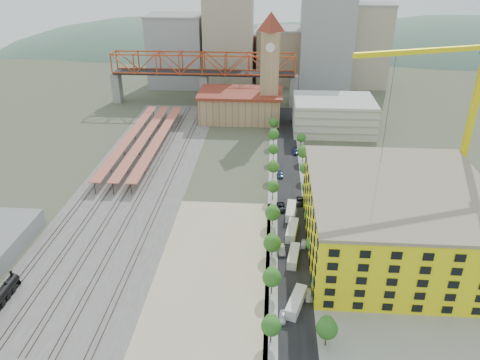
# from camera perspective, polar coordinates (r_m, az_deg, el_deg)

# --- Properties ---
(ground) EXTENTS (400.00, 400.00, 0.00)m
(ground) POSITION_cam_1_polar(r_m,az_deg,el_deg) (144.98, -0.18, -3.23)
(ground) COLOR #474C38
(ground) RESTS_ON ground
(ballast_strip) EXTENTS (36.00, 165.00, 0.06)m
(ballast_strip) POSITION_cam_1_polar(r_m,az_deg,el_deg) (166.34, -12.21, 0.26)
(ballast_strip) COLOR #605E59
(ballast_strip) RESTS_ON ground
(dirt_lot) EXTENTS (28.00, 67.00, 0.06)m
(dirt_lot) POSITION_cam_1_polar(r_m,az_deg,el_deg) (119.13, -3.24, -10.68)
(dirt_lot) COLOR tan
(dirt_lot) RESTS_ON ground
(street_asphalt) EXTENTS (12.00, 170.00, 0.06)m
(street_asphalt) POSITION_cam_1_polar(r_m,az_deg,el_deg) (158.02, 6.01, -0.71)
(street_asphalt) COLOR black
(street_asphalt) RESTS_ON ground
(sidewalk_west) EXTENTS (3.00, 170.00, 0.04)m
(sidewalk_west) POSITION_cam_1_polar(r_m,az_deg,el_deg) (157.88, 4.01, -0.65)
(sidewalk_west) COLOR gray
(sidewalk_west) RESTS_ON ground
(sidewalk_east) EXTENTS (3.00, 170.00, 0.04)m
(sidewalk_east) POSITION_cam_1_polar(r_m,az_deg,el_deg) (158.35, 8.00, -0.77)
(sidewalk_east) COLOR gray
(sidewalk_east) RESTS_ON ground
(construction_pad) EXTENTS (50.00, 90.00, 0.06)m
(construction_pad) POSITION_cam_1_polar(r_m,az_deg,el_deg) (132.67, 19.13, -8.00)
(construction_pad) COLOR gray
(construction_pad) RESTS_ON ground
(rail_tracks) EXTENTS (26.56, 160.00, 0.18)m
(rail_tracks) POSITION_cam_1_polar(r_m,az_deg,el_deg) (166.78, -12.80, 0.32)
(rail_tracks) COLOR #382B23
(rail_tracks) RESTS_ON ground
(platform_canopies) EXTENTS (16.00, 80.00, 4.12)m
(platform_canopies) POSITION_cam_1_polar(r_m,az_deg,el_deg) (190.28, -11.64, 5.05)
(platform_canopies) COLOR #BE5849
(platform_canopies) RESTS_ON ground
(station_hall) EXTENTS (38.00, 24.00, 13.10)m
(station_hall) POSITION_cam_1_polar(r_m,az_deg,el_deg) (217.99, 0.06, 9.12)
(station_hall) COLOR tan
(station_hall) RESTS_ON ground
(clock_tower) EXTENTS (12.00, 12.00, 52.00)m
(clock_tower) POSITION_cam_1_polar(r_m,az_deg,el_deg) (210.00, 3.68, 14.60)
(clock_tower) COLOR tan
(clock_tower) RESTS_ON ground
(parking_garage) EXTENTS (34.00, 26.00, 14.00)m
(parking_garage) POSITION_cam_1_polar(r_m,az_deg,el_deg) (207.76, 11.29, 7.80)
(parking_garage) COLOR silver
(parking_garage) RESTS_ON ground
(truss_bridge) EXTENTS (94.00, 9.60, 25.60)m
(truss_bridge) POSITION_cam_1_polar(r_m,az_deg,el_deg) (238.98, -4.48, 13.63)
(truss_bridge) COLOR gray
(truss_bridge) RESTS_ON ground
(construction_building) EXTENTS (44.60, 50.60, 18.80)m
(construction_building) POSITION_cam_1_polar(r_m,az_deg,el_deg) (127.01, 18.45, -4.51)
(construction_building) COLOR yellow
(construction_building) RESTS_ON ground
(street_trees) EXTENTS (15.40, 124.40, 8.00)m
(street_trees) POSITION_cam_1_polar(r_m,az_deg,el_deg) (149.21, 6.10, -2.47)
(street_trees) COLOR #27601C
(street_trees) RESTS_ON ground
(skyline) EXTENTS (133.00, 46.00, 60.00)m
(skyline) POSITION_cam_1_polar(r_m,az_deg,el_deg) (272.28, 3.68, 16.10)
(skyline) COLOR #9EA0A3
(skyline) RESTS_ON ground
(distant_hills) EXTENTS (647.00, 264.00, 227.00)m
(distant_hills) POSITION_cam_1_polar(r_m,az_deg,el_deg) (415.79, 8.70, 4.87)
(distant_hills) COLOR #4C6B59
(distant_hills) RESTS_ON ground
(tower_crane) EXTENTS (50.54, 20.23, 56.79)m
(tower_crane) POSITION_cam_1_polar(r_m,az_deg,el_deg) (143.48, 25.79, 8.99)
(tower_crane) COLOR yellow
(tower_crane) RESTS_ON ground
(site_trailer_a) EXTENTS (5.42, 10.15, 2.69)m
(site_trailer_a) POSITION_cam_1_polar(r_m,az_deg,el_deg) (108.01, 6.84, -14.57)
(site_trailer_a) COLOR silver
(site_trailer_a) RESTS_ON ground
(site_trailer_b) EXTENTS (3.68, 9.35, 2.49)m
(site_trailer_b) POSITION_cam_1_polar(r_m,az_deg,el_deg) (121.73, 6.53, -9.21)
(site_trailer_b) COLOR silver
(site_trailer_b) RESTS_ON ground
(site_trailer_c) EXTENTS (4.06, 10.13, 2.70)m
(site_trailer_c) POSITION_cam_1_polar(r_m,az_deg,el_deg) (131.54, 6.36, -6.13)
(site_trailer_c) COLOR silver
(site_trailer_c) RESTS_ON ground
(site_trailer_d) EXTENTS (3.51, 10.04, 2.69)m
(site_trailer_d) POSITION_cam_1_polar(r_m,az_deg,el_deg) (140.64, 6.23, -3.79)
(site_trailer_d) COLOR silver
(site_trailer_d) RESTS_ON ground
(car_0) EXTENTS (2.04, 4.21, 1.38)m
(car_0) POSITION_cam_1_polar(r_m,az_deg,el_deg) (105.13, 5.22, -16.33)
(car_0) COLOR silver
(car_0) RESTS_ON ground
(car_1) EXTENTS (2.09, 4.96, 1.59)m
(car_1) POSITION_cam_1_polar(r_m,az_deg,el_deg) (124.53, 5.07, -8.46)
(car_1) COLOR #A1A1A6
(car_1) RESTS_ON ground
(car_2) EXTENTS (2.71, 5.62, 1.54)m
(car_2) POSITION_cam_1_polar(r_m,az_deg,el_deg) (143.51, 4.98, -3.33)
(car_2) COLOR black
(car_2) RESTS_ON ground
(car_3) EXTENTS (2.17, 5.01, 1.44)m
(car_3) POSITION_cam_1_polar(r_m,az_deg,el_deg) (163.92, 4.91, 0.67)
(car_3) COLOR navy
(car_3) RESTS_ON ground
(car_4) EXTENTS (1.83, 4.27, 1.44)m
(car_4) POSITION_cam_1_polar(r_m,az_deg,el_deg) (111.11, 8.35, -13.73)
(car_4) COLOR white
(car_4) RESTS_ON ground
(car_5) EXTENTS (2.00, 4.14, 1.31)m
(car_5) POSITION_cam_1_polar(r_m,az_deg,el_deg) (127.51, 7.78, -7.77)
(car_5) COLOR #99999E
(car_5) RESTS_ON ground
(car_6) EXTENTS (3.04, 5.49, 1.46)m
(car_6) POSITION_cam_1_polar(r_m,az_deg,el_deg) (147.54, 7.30, -2.58)
(car_6) COLOR black
(car_6) RESTS_ON ground
(car_7) EXTENTS (2.43, 5.26, 1.49)m
(car_7) POSITION_cam_1_polar(r_m,az_deg,el_deg) (183.02, 6.74, 3.44)
(car_7) COLOR navy
(car_7) RESTS_ON ground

